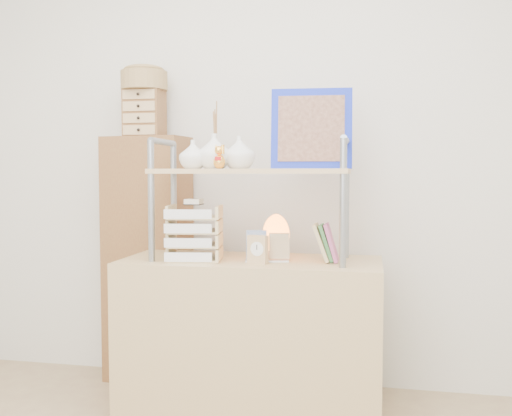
{
  "coord_description": "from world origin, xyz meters",
  "views": [
    {
      "loc": [
        0.55,
        -1.38,
        1.15
      ],
      "look_at": [
        0.02,
        1.2,
        0.99
      ],
      "focal_mm": 40.0,
      "sensor_mm": 36.0,
      "label": 1
    }
  ],
  "objects_px": {
    "desk": "(251,339)",
    "cabinet": "(148,259)",
    "letter_tray": "(194,236)",
    "salt_lamp": "(276,236)"
  },
  "relations": [
    {
      "from": "letter_tray",
      "to": "salt_lamp",
      "type": "xyz_separation_m",
      "value": [
        0.36,
        0.14,
        -0.01
      ]
    },
    {
      "from": "salt_lamp",
      "to": "cabinet",
      "type": "bearing_deg",
      "value": 158.53
    },
    {
      "from": "desk",
      "to": "salt_lamp",
      "type": "xyz_separation_m",
      "value": [
        0.11,
        0.07,
        0.48
      ]
    },
    {
      "from": "desk",
      "to": "letter_tray",
      "type": "height_order",
      "value": "letter_tray"
    },
    {
      "from": "cabinet",
      "to": "letter_tray",
      "type": "xyz_separation_m",
      "value": [
        0.41,
        -0.44,
        0.19
      ]
    },
    {
      "from": "desk",
      "to": "letter_tray",
      "type": "bearing_deg",
      "value": -164.24
    },
    {
      "from": "cabinet",
      "to": "letter_tray",
      "type": "bearing_deg",
      "value": -40.89
    },
    {
      "from": "letter_tray",
      "to": "salt_lamp",
      "type": "height_order",
      "value": "letter_tray"
    },
    {
      "from": "desk",
      "to": "cabinet",
      "type": "distance_m",
      "value": 0.82
    },
    {
      "from": "desk",
      "to": "cabinet",
      "type": "xyz_separation_m",
      "value": [
        -0.66,
        0.37,
        0.3
      ]
    }
  ]
}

